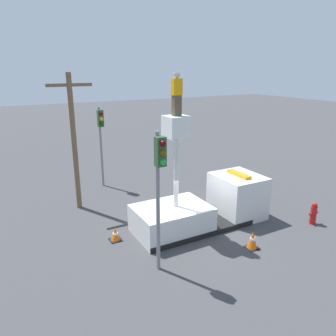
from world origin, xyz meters
TOP-DOWN VIEW (x-y plane):
  - ground_plane at (0.00, 0.00)m, footprint 120.00×120.00m
  - bucket_truck at (0.73, 0.00)m, footprint 6.52×2.45m
  - worker at (-0.84, 0.00)m, footprint 0.40×0.26m
  - traffic_light_pole at (-2.87, -2.37)m, footprint 0.34×0.57m
  - traffic_light_across at (-1.86, 7.37)m, footprint 0.34×0.57m
  - fire_hydrant at (5.34, -2.50)m, footprint 0.54×0.30m
  - traffic_cone_rear at (-3.57, 0.54)m, footprint 0.51×0.51m
  - traffic_cone_curbside at (1.22, -2.81)m, footprint 0.52×0.52m
  - utility_pole at (-4.06, 4.82)m, footprint 2.20×0.26m

SIDE VIEW (x-z plane):
  - ground_plane at x=0.00m, z-range 0.00..0.00m
  - traffic_cone_rear at x=-3.57m, z-range -0.02..0.55m
  - traffic_cone_curbside at x=1.22m, z-range -0.02..0.75m
  - fire_hydrant at x=5.34m, z-range -0.01..1.08m
  - bucket_truck at x=0.73m, z-range -1.74..3.57m
  - traffic_light_across at x=-1.86m, z-range 1.04..6.01m
  - traffic_light_pole at x=-2.87m, z-range 1.09..6.31m
  - utility_pole at x=-4.06m, z-range 0.31..7.33m
  - worker at x=-0.84m, z-range 5.32..7.06m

